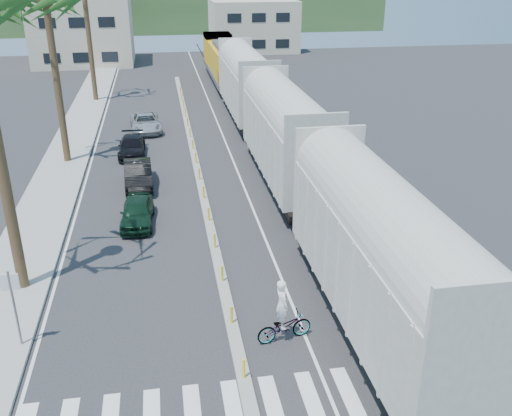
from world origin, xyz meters
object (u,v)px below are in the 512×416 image
at_px(car_lead, 137,212).
at_px(cyclist, 284,321).
at_px(car_second, 138,175).
at_px(street_sign, 13,299).

relative_size(car_lead, cyclist, 1.66).
bearing_deg(cyclist, car_second, 6.68).
distance_m(car_second, cyclist, 16.73).
relative_size(street_sign, cyclist, 1.25).
bearing_deg(car_second, car_lead, -92.10).
bearing_deg(car_lead, cyclist, -60.97).
bearing_deg(street_sign, car_second, 75.91).
height_order(street_sign, car_second, street_sign).
distance_m(street_sign, car_second, 15.31).
xyz_separation_m(car_second, cyclist, (5.28, -15.87, 0.02)).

